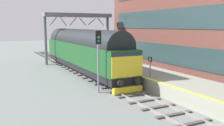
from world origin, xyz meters
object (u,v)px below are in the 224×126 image
waiting_passenger (105,53)px  diesel_locomotive (82,50)px  platform_number_sign (150,64)px  signal_post_near (98,53)px

waiting_passenger → diesel_locomotive: bearing=106.5°
diesel_locomotive → waiting_passenger: size_ratio=12.12×
diesel_locomotive → platform_number_sign: size_ratio=12.23×
signal_post_near → waiting_passenger: size_ratio=2.86×
signal_post_near → platform_number_sign: signal_post_near is taller
waiting_passenger → signal_post_near: bearing=162.5°
diesel_locomotive → waiting_passenger: 2.91m
diesel_locomotive → waiting_passenger: (2.85, 0.30, -0.50)m
diesel_locomotive → signal_post_near: 8.80m
diesel_locomotive → signal_post_near: signal_post_near is taller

